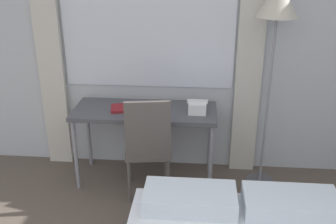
{
  "coord_description": "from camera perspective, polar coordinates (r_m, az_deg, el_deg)",
  "views": [
    {
      "loc": [
        0.07,
        -0.57,
        2.1
      ],
      "look_at": [
        -0.18,
        2.32,
        0.88
      ],
      "focal_mm": 42.0,
      "sensor_mm": 36.0,
      "label": 1
    }
  ],
  "objects": [
    {
      "name": "standing_lamp",
      "position": [
        3.39,
        15.53,
        13.52
      ],
      "size": [
        0.34,
        0.34,
        1.86
      ],
      "color": "#4C4C51",
      "rests_on": "ground_plane"
    },
    {
      "name": "desk",
      "position": [
        3.62,
        -3.37,
        -0.53
      ],
      "size": [
        1.31,
        0.52,
        0.73
      ],
      "color": "#4C4C51",
      "rests_on": "ground_plane"
    },
    {
      "name": "wall_back_with_window",
      "position": [
        3.7,
        2.85,
        11.18
      ],
      "size": [
        4.97,
        0.13,
        2.7
      ],
      "color": "silver",
      "rests_on": "ground_plane"
    },
    {
      "name": "book",
      "position": [
        3.61,
        -6.29,
        0.59
      ],
      "size": [
        0.28,
        0.23,
        0.02
      ],
      "rotation": [
        0.0,
        0.0,
        0.19
      ],
      "color": "maroon",
      "rests_on": "desk"
    },
    {
      "name": "desk_chair",
      "position": [
        3.41,
        -2.94,
        -4.55
      ],
      "size": [
        0.46,
        0.46,
        0.96
      ],
      "rotation": [
        0.0,
        0.0,
        0.15
      ],
      "color": "#59514C",
      "rests_on": "ground_plane"
    },
    {
      "name": "telephone",
      "position": [
        3.5,
        4.27,
        0.69
      ],
      "size": [
        0.18,
        0.14,
        0.12
      ],
      "color": "white",
      "rests_on": "desk"
    }
  ]
}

